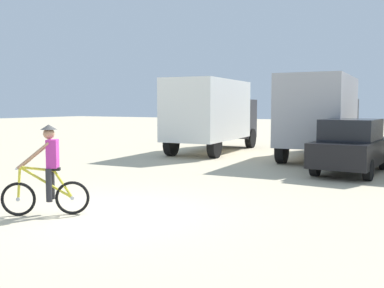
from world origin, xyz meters
The scene contains 5 objects.
ground_plane centered at (0.00, 0.00, 0.00)m, with size 120.00×120.00×0.00m, color beige.
box_truck_white_box centered at (-3.67, 11.63, 1.87)m, with size 2.95×6.93×3.35m.
box_truck_grey_hauler centered at (1.39, 11.62, 1.87)m, with size 2.78×6.88×3.35m.
sedan_parked centered at (3.24, 8.12, 0.88)m, with size 1.95×4.28×1.76m.
cyclist_orange_shirt centered at (-0.96, -0.70, 0.85)m, with size 1.42×1.08×1.82m.
Camera 1 is at (5.85, -6.69, 2.19)m, focal length 40.85 mm.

